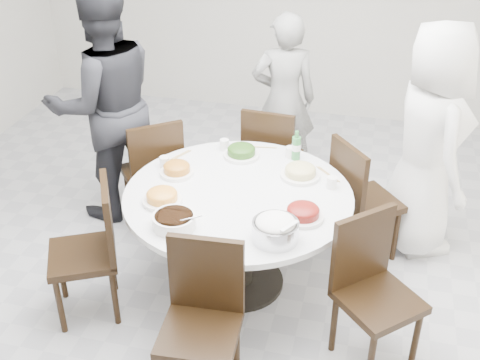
% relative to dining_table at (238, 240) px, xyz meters
% --- Properties ---
extents(floor, '(6.00, 6.00, 0.01)m').
position_rel_dining_table_xyz_m(floor, '(-0.02, 0.07, -0.38)').
color(floor, '#AFB0B4').
rests_on(floor, ground).
extents(dining_table, '(1.50, 1.50, 0.75)m').
position_rel_dining_table_xyz_m(dining_table, '(0.00, 0.00, 0.00)').
color(dining_table, white).
rests_on(dining_table, floor).
extents(chair_ne, '(0.59, 0.59, 0.95)m').
position_rel_dining_table_xyz_m(chair_ne, '(0.82, 0.57, 0.10)').
color(chair_ne, black).
rests_on(chair_ne, floor).
extents(chair_n, '(0.45, 0.45, 0.95)m').
position_rel_dining_table_xyz_m(chair_n, '(0.03, 1.04, 0.10)').
color(chair_n, black).
rests_on(chair_n, floor).
extents(chair_nw, '(0.59, 0.59, 0.95)m').
position_rel_dining_table_xyz_m(chair_nw, '(-0.85, 0.59, 0.10)').
color(chair_nw, black).
rests_on(chair_nw, floor).
extents(chair_sw, '(0.56, 0.56, 0.95)m').
position_rel_dining_table_xyz_m(chair_sw, '(-0.90, -0.50, 0.10)').
color(chair_sw, black).
rests_on(chair_sw, floor).
extents(chair_s, '(0.45, 0.45, 0.95)m').
position_rel_dining_table_xyz_m(chair_s, '(0.03, -0.98, 0.10)').
color(chair_s, black).
rests_on(chair_s, floor).
extents(chair_se, '(0.59, 0.59, 0.95)m').
position_rel_dining_table_xyz_m(chair_se, '(0.96, -0.49, 0.10)').
color(chair_se, black).
rests_on(chair_se, floor).
extents(diner_right, '(0.83, 1.00, 1.74)m').
position_rel_dining_table_xyz_m(diner_right, '(1.20, 0.81, 0.50)').
color(diner_right, white).
rests_on(diner_right, floor).
extents(diner_middle, '(0.64, 0.50, 1.54)m').
position_rel_dining_table_xyz_m(diner_middle, '(0.02, 1.54, 0.39)').
color(diner_middle, black).
rests_on(diner_middle, floor).
extents(diner_left, '(1.18, 1.15, 1.91)m').
position_rel_dining_table_xyz_m(diner_left, '(-1.23, 0.70, 0.58)').
color(diner_left, black).
rests_on(diner_left, floor).
extents(dish_greens, '(0.26, 0.26, 0.07)m').
position_rel_dining_table_xyz_m(dish_greens, '(-0.10, 0.49, 0.41)').
color(dish_greens, white).
rests_on(dish_greens, dining_table).
extents(dish_pale, '(0.27, 0.27, 0.07)m').
position_rel_dining_table_xyz_m(dish_pale, '(0.36, 0.30, 0.41)').
color(dish_pale, white).
rests_on(dish_pale, dining_table).
extents(dish_orange, '(0.23, 0.23, 0.06)m').
position_rel_dining_table_xyz_m(dish_orange, '(-0.47, 0.14, 0.41)').
color(dish_orange, white).
rests_on(dish_orange, dining_table).
extents(dish_redbrown, '(0.26, 0.26, 0.06)m').
position_rel_dining_table_xyz_m(dish_redbrown, '(0.45, -0.19, 0.41)').
color(dish_redbrown, white).
rests_on(dish_redbrown, dining_table).
extents(dish_tofu, '(0.25, 0.25, 0.07)m').
position_rel_dining_table_xyz_m(dish_tofu, '(-0.44, -0.22, 0.41)').
color(dish_tofu, white).
rests_on(dish_tofu, dining_table).
extents(rice_bowl, '(0.27, 0.27, 0.12)m').
position_rel_dining_table_xyz_m(rice_bowl, '(0.33, -0.44, 0.43)').
color(rice_bowl, silver).
rests_on(rice_bowl, dining_table).
extents(soup_bowl, '(0.26, 0.26, 0.08)m').
position_rel_dining_table_xyz_m(soup_bowl, '(-0.28, -0.46, 0.42)').
color(soup_bowl, white).
rests_on(soup_bowl, dining_table).
extents(beverage_bottle, '(0.06, 0.06, 0.22)m').
position_rel_dining_table_xyz_m(beverage_bottle, '(0.29, 0.55, 0.49)').
color(beverage_bottle, '#317C3B').
rests_on(beverage_bottle, dining_table).
extents(tea_cups, '(0.07, 0.07, 0.08)m').
position_rel_dining_table_xyz_m(tea_cups, '(-0.02, 0.59, 0.42)').
color(tea_cups, white).
rests_on(tea_cups, dining_table).
extents(chopsticks, '(0.24, 0.04, 0.01)m').
position_rel_dining_table_xyz_m(chopsticks, '(-0.00, 0.66, 0.38)').
color(chopsticks, tan).
rests_on(chopsticks, dining_table).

